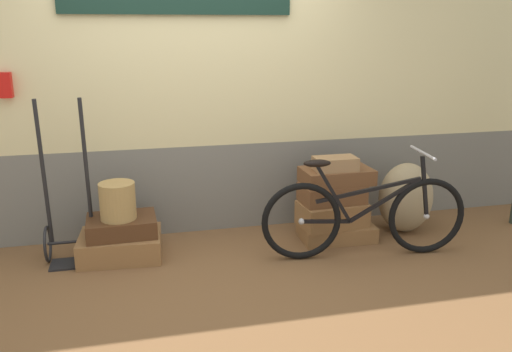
# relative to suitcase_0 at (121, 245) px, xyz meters

# --- Properties ---
(ground) EXTENTS (9.55, 5.20, 0.06)m
(ground) POSITION_rel_suitcase_0_xyz_m (0.71, -0.33, -0.13)
(ground) COLOR brown
(station_building) EXTENTS (7.55, 0.74, 2.59)m
(station_building) POSITION_rel_suitcase_0_xyz_m (0.72, 0.52, 1.20)
(station_building) COLOR slate
(station_building) RESTS_ON ground
(suitcase_0) EXTENTS (0.69, 0.53, 0.20)m
(suitcase_0) POSITION_rel_suitcase_0_xyz_m (0.00, 0.00, 0.00)
(suitcase_0) COLOR olive
(suitcase_0) RESTS_ON ground
(suitcase_1) EXTENTS (0.56, 0.42, 0.15)m
(suitcase_1) POSITION_rel_suitcase_0_xyz_m (0.02, 0.00, 0.17)
(suitcase_1) COLOR #4C2D19
(suitcase_1) RESTS_ON suitcase_0
(suitcase_2) EXTENTS (0.66, 0.42, 0.14)m
(suitcase_2) POSITION_rel_suitcase_0_xyz_m (1.89, -0.04, -0.03)
(suitcase_2) COLOR olive
(suitcase_2) RESTS_ON ground
(suitcase_3) EXTENTS (0.61, 0.41, 0.21)m
(suitcase_3) POSITION_rel_suitcase_0_xyz_m (1.84, -0.05, 0.14)
(suitcase_3) COLOR olive
(suitcase_3) RESTS_ON suitcase_2
(suitcase_4) EXTENTS (0.57, 0.36, 0.16)m
(suitcase_4) POSITION_rel_suitcase_0_xyz_m (1.84, -0.03, 0.33)
(suitcase_4) COLOR brown
(suitcase_4) RESTS_ON suitcase_3
(suitcase_5) EXTENTS (0.62, 0.38, 0.13)m
(suitcase_5) POSITION_rel_suitcase_0_xyz_m (1.89, 0.00, 0.48)
(suitcase_5) COLOR brown
(suitcase_5) RESTS_ON suitcase_4
(suitcase_6) EXTENTS (0.37, 0.21, 0.12)m
(suitcase_6) POSITION_rel_suitcase_0_xyz_m (1.85, -0.05, 0.60)
(suitcase_6) COLOR #9E754C
(suitcase_6) RESTS_ON suitcase_5
(wicker_basket) EXTENTS (0.29, 0.29, 0.30)m
(wicker_basket) POSITION_rel_suitcase_0_xyz_m (0.00, -0.02, 0.40)
(wicker_basket) COLOR #A8844C
(wicker_basket) RESTS_ON suitcase_1
(luggage_trolley) EXTENTS (0.41, 0.37, 1.33)m
(luggage_trolley) POSITION_rel_suitcase_0_xyz_m (-0.38, 0.03, 0.20)
(luggage_trolley) COLOR black
(luggage_trolley) RESTS_ON ground
(burlap_sack) EXTENTS (0.50, 0.43, 0.65)m
(burlap_sack) POSITION_rel_suitcase_0_xyz_m (2.57, -0.01, 0.23)
(burlap_sack) COLOR #9E8966
(burlap_sack) RESTS_ON ground
(bicycle) EXTENTS (1.71, 0.46, 0.88)m
(bicycle) POSITION_rel_suitcase_0_xyz_m (1.96, -0.44, 0.25)
(bicycle) COLOR black
(bicycle) RESTS_ON ground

